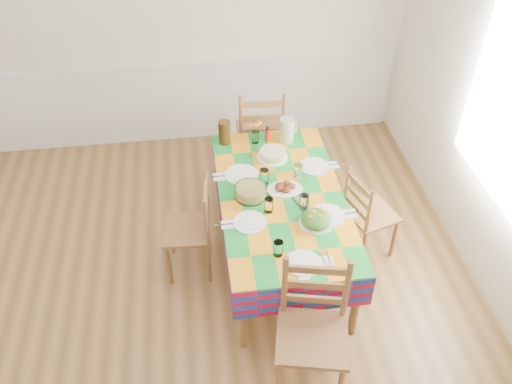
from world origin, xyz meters
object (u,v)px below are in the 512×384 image
(tea_pitcher, at_px, (225,132))
(chair_left, at_px, (192,229))
(meat_platter, at_px, (285,188))
(dining_table, at_px, (282,203))
(chair_near, at_px, (312,332))
(chair_right, at_px, (367,214))
(green_pitcher, at_px, (287,130))
(chair_far, at_px, (261,135))

(tea_pitcher, height_order, chair_left, tea_pitcher)
(meat_platter, bearing_deg, dining_table, -116.37)
(chair_left, bearing_deg, chair_near, 36.83)
(dining_table, distance_m, chair_right, 0.76)
(green_pitcher, bearing_deg, chair_near, -94.75)
(meat_platter, bearing_deg, chair_near, -91.08)
(tea_pitcher, xyz_separation_m, chair_near, (0.39, -1.94, -0.30))
(tea_pitcher, relative_size, chair_left, 0.24)
(dining_table, relative_size, chair_right, 2.10)
(tea_pitcher, height_order, chair_far, chair_far)
(tea_pitcher, distance_m, chair_near, 2.00)
(chair_right, bearing_deg, chair_far, 15.35)
(green_pitcher, distance_m, chair_left, 1.23)
(green_pitcher, height_order, chair_near, chair_near)
(meat_platter, height_order, chair_far, chair_far)
(green_pitcher, height_order, chair_right, green_pitcher)
(meat_platter, xyz_separation_m, chair_left, (-0.76, -0.07, -0.29))
(meat_platter, distance_m, chair_far, 1.10)
(chair_far, bearing_deg, chair_near, 93.57)
(meat_platter, relative_size, chair_far, 0.27)
(chair_near, bearing_deg, chair_far, 103.22)
(chair_left, bearing_deg, chair_far, 151.60)
(green_pitcher, relative_size, tea_pitcher, 1.04)
(green_pitcher, height_order, chair_left, green_pitcher)
(dining_table, relative_size, chair_near, 1.74)
(tea_pitcher, distance_m, chair_left, 0.94)
(meat_platter, relative_size, green_pitcher, 1.27)
(green_pitcher, bearing_deg, chair_left, -140.25)
(green_pitcher, relative_size, chair_right, 0.26)
(chair_left, relative_size, chair_right, 1.03)
(dining_table, height_order, chair_right, chair_right)
(dining_table, relative_size, green_pitcher, 8.10)
(tea_pitcher, relative_size, chair_near, 0.21)
(chair_near, bearing_deg, dining_table, 103.42)
(dining_table, xyz_separation_m, tea_pitcher, (-0.38, 0.79, 0.19))
(green_pitcher, relative_size, chair_far, 0.22)
(meat_platter, height_order, chair_right, chair_right)
(green_pitcher, xyz_separation_m, chair_left, (-0.90, -0.75, -0.38))
(tea_pitcher, bearing_deg, green_pitcher, -4.65)
(chair_far, bearing_deg, tea_pitcher, 46.67)
(dining_table, height_order, green_pitcher, green_pitcher)
(chair_left, xyz_separation_m, chair_right, (1.46, -0.01, -0.01))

